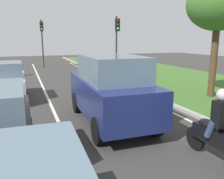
{
  "coord_description": "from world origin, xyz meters",
  "views": [
    {
      "loc": [
        -1.68,
        1.47,
        2.79
      ],
      "look_at": [
        0.93,
        8.39,
        1.2
      ],
      "focal_mm": 37.63,
      "sensor_mm": 36.0,
      "label": 1
    }
  ],
  "objects_px": {
    "motorcycle": "(220,140)",
    "traffic_light_far_median": "(42,35)",
    "car_suv_ahead": "(111,89)",
    "car_hatchback_far": "(6,81)",
    "traffic_light_near_right": "(117,36)",
    "tree_roadside_near": "(219,4)",
    "rider_person": "(221,113)"
  },
  "relations": [
    {
      "from": "car_suv_ahead",
      "to": "tree_roadside_near",
      "type": "xyz_separation_m",
      "value": [
        5.8,
        1.59,
        3.17
      ]
    },
    {
      "from": "rider_person",
      "to": "traffic_light_far_median",
      "type": "relative_size",
      "value": 0.25
    },
    {
      "from": "car_hatchback_far",
      "to": "traffic_light_near_right",
      "type": "bearing_deg",
      "value": 33.25
    },
    {
      "from": "motorcycle",
      "to": "traffic_light_far_median",
      "type": "bearing_deg",
      "value": 94.97
    },
    {
      "from": "traffic_light_near_right",
      "to": "rider_person",
      "type": "bearing_deg",
      "value": -101.92
    },
    {
      "from": "car_suv_ahead",
      "to": "motorcycle",
      "type": "bearing_deg",
      "value": -66.77
    },
    {
      "from": "car_suv_ahead",
      "to": "traffic_light_far_median",
      "type": "bearing_deg",
      "value": 93.96
    },
    {
      "from": "traffic_light_far_median",
      "to": "traffic_light_near_right",
      "type": "bearing_deg",
      "value": -57.56
    },
    {
      "from": "car_suv_ahead",
      "to": "tree_roadside_near",
      "type": "bearing_deg",
      "value": 16.84
    },
    {
      "from": "rider_person",
      "to": "traffic_light_near_right",
      "type": "xyz_separation_m",
      "value": [
        2.75,
        13.04,
        1.88
      ]
    },
    {
      "from": "car_suv_ahead",
      "to": "car_hatchback_far",
      "type": "xyz_separation_m",
      "value": [
        -3.48,
        4.61,
        -0.28
      ]
    },
    {
      "from": "tree_roadside_near",
      "to": "traffic_light_near_right",
      "type": "bearing_deg",
      "value": 101.83
    },
    {
      "from": "rider_person",
      "to": "tree_roadside_near",
      "type": "height_order",
      "value": "tree_roadside_near"
    },
    {
      "from": "traffic_light_far_median",
      "to": "tree_roadside_near",
      "type": "relative_size",
      "value": 0.83
    },
    {
      "from": "motorcycle",
      "to": "car_hatchback_far",
      "type": "bearing_deg",
      "value": 120.26
    },
    {
      "from": "car_hatchback_far",
      "to": "rider_person",
      "type": "bearing_deg",
      "value": -59.31
    },
    {
      "from": "motorcycle",
      "to": "tree_roadside_near",
      "type": "xyz_separation_m",
      "value": [
        4.45,
        5.0,
        3.76
      ]
    },
    {
      "from": "tree_roadside_near",
      "to": "motorcycle",
      "type": "bearing_deg",
      "value": -131.67
    },
    {
      "from": "traffic_light_far_median",
      "to": "tree_roadside_near",
      "type": "height_order",
      "value": "tree_roadside_near"
    },
    {
      "from": "traffic_light_near_right",
      "to": "car_hatchback_far",
      "type": "bearing_deg",
      "value": -146.21
    },
    {
      "from": "rider_person",
      "to": "tree_roadside_near",
      "type": "distance_m",
      "value": 7.36
    },
    {
      "from": "car_hatchback_far",
      "to": "traffic_light_near_right",
      "type": "height_order",
      "value": "traffic_light_near_right"
    },
    {
      "from": "traffic_light_near_right",
      "to": "tree_roadside_near",
      "type": "distance_m",
      "value": 8.37
    },
    {
      "from": "motorcycle",
      "to": "traffic_light_far_median",
      "type": "height_order",
      "value": "traffic_light_far_median"
    },
    {
      "from": "car_suv_ahead",
      "to": "rider_person",
      "type": "relative_size",
      "value": 3.9
    },
    {
      "from": "motorcycle",
      "to": "traffic_light_near_right",
      "type": "distance_m",
      "value": 13.61
    },
    {
      "from": "motorcycle",
      "to": "rider_person",
      "type": "height_order",
      "value": "rider_person"
    },
    {
      "from": "rider_person",
      "to": "traffic_light_near_right",
      "type": "bearing_deg",
      "value": 77.24
    },
    {
      "from": "rider_person",
      "to": "traffic_light_far_median",
      "type": "bearing_deg",
      "value": 94.98
    },
    {
      "from": "car_suv_ahead",
      "to": "traffic_light_near_right",
      "type": "relative_size",
      "value": 1.01
    },
    {
      "from": "tree_roadside_near",
      "to": "traffic_light_far_median",
      "type": "bearing_deg",
      "value": 112.6
    },
    {
      "from": "car_suv_ahead",
      "to": "traffic_light_near_right",
      "type": "bearing_deg",
      "value": 68.5
    }
  ]
}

